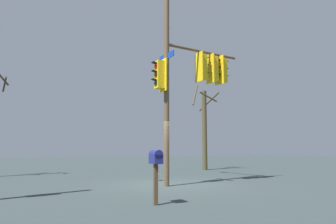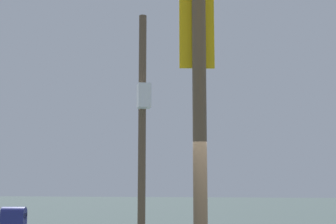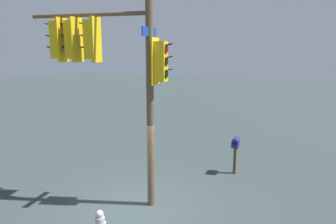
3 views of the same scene
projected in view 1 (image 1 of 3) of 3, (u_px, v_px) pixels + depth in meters
The scene contains 5 objects.
ground_plane at pixel (169, 185), 12.13m from camera, with size 80.00×80.00×0.00m, color #303B3B.
main_signal_pole_assembly at pixel (184, 60), 12.89m from camera, with size 3.51×4.45×9.87m.
fire_hydrant at pixel (157, 173), 13.75m from camera, with size 0.38×0.24×0.73m.
mailbox at pixel (156, 161), 7.96m from camera, with size 0.46×0.28×1.41m.
bare_tree_across_street at pixel (204, 126), 20.83m from camera, with size 1.83×2.09×5.98m.
Camera 1 is at (-11.67, 4.16, 1.46)m, focal length 32.64 mm.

